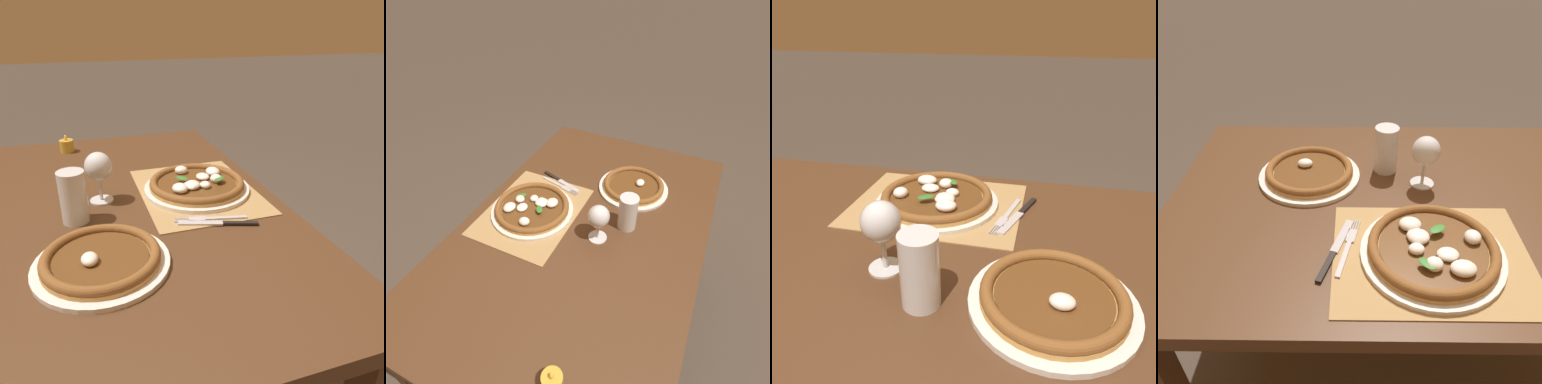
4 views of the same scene
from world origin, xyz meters
The scene contains 10 objects.
ground_plane centered at (0.00, 0.00, 0.00)m, with size 24.00×24.00×0.00m, color #473D33.
dining_table centered at (0.00, 0.00, 0.64)m, with size 1.39×0.90×0.74m.
paper_placemat centered at (0.01, -0.23, 0.74)m, with size 0.46×0.36×0.00m, color #A88451.
pizza_near centered at (0.01, -0.23, 0.76)m, with size 0.34×0.34×0.05m.
pizza_far centered at (-0.31, 0.10, 0.76)m, with size 0.31×0.31×0.05m.
wine_glass centered at (0.03, 0.07, 0.85)m, with size 0.08×0.08×0.16m.
pint_glass centered at (-0.08, 0.15, 0.81)m, with size 0.07×0.07×0.15m.
fork centered at (-0.19, -0.20, 0.75)m, with size 0.06×0.20×0.00m.
knife centered at (-0.22, -0.21, 0.75)m, with size 0.08×0.21×0.01m.
votive_candle centered at (0.55, 0.16, 0.76)m, with size 0.06×0.06×0.07m.
Camera 2 is at (0.81, 0.35, 1.65)m, focal length 30.00 mm.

